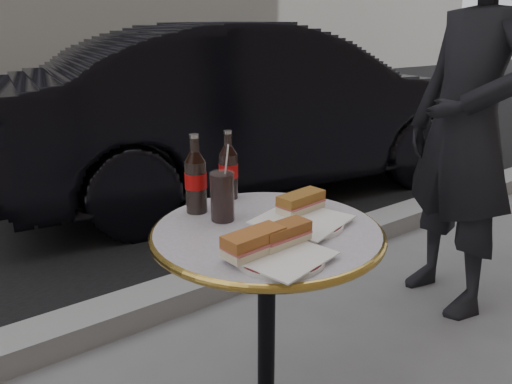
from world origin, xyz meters
TOP-DOWN VIEW (x-y plane):
  - curb at (0.00, 0.90)m, footprint 40.00×0.20m
  - bistro_table at (0.00, 0.00)m, footprint 0.62×0.62m
  - plate_left at (-0.09, -0.17)m, footprint 0.22×0.22m
  - plate_right at (0.09, -0.04)m, footprint 0.26×0.26m
  - sandwich_left_a at (-0.14, -0.13)m, footprint 0.16×0.08m
  - sandwich_left_b at (-0.05, -0.12)m, footprint 0.14×0.07m
  - sandwich_right at (0.13, 0.02)m, footprint 0.15×0.08m
  - cola_bottle_left at (-0.09, 0.22)m, footprint 0.08×0.08m
  - cola_bottle_right at (0.05, 0.26)m, footprint 0.08×0.08m
  - cola_glass at (-0.06, 0.12)m, footprint 0.08×0.08m
  - parked_car at (1.56, 2.12)m, footprint 1.90×3.99m
  - pedestrian at (1.23, 0.19)m, footprint 0.52×0.68m

SIDE VIEW (x-z plane):
  - curb at x=0.00m, z-range -0.01..0.11m
  - bistro_table at x=0.00m, z-range 0.00..0.73m
  - parked_car at x=1.56m, z-range 0.00..1.26m
  - plate_left at x=-0.09m, z-range 0.73..0.74m
  - plate_right at x=0.09m, z-range 0.73..0.74m
  - sandwich_left_b at x=-0.05m, z-range 0.74..0.79m
  - sandwich_left_a at x=-0.14m, z-range 0.74..0.80m
  - sandwich_right at x=0.13m, z-range 0.74..0.79m
  - cola_glass at x=-0.06m, z-range 0.73..0.87m
  - pedestrian at x=1.23m, z-range 0.00..1.64m
  - cola_bottle_right at x=0.05m, z-range 0.73..0.95m
  - cola_bottle_left at x=-0.09m, z-range 0.73..0.96m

